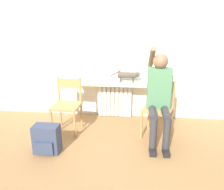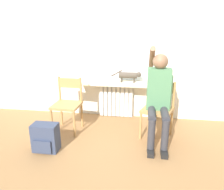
{
  "view_description": "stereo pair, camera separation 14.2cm",
  "coord_description": "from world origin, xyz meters",
  "px_view_note": "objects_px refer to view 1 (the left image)",
  "views": [
    {
      "loc": [
        0.34,
        -2.72,
        1.67
      ],
      "look_at": [
        0.0,
        0.58,
        0.61
      ],
      "focal_mm": 35.0,
      "sensor_mm": 36.0,
      "label": 1
    },
    {
      "loc": [
        0.48,
        -2.71,
        1.67
      ],
      "look_at": [
        0.0,
        0.58,
        0.61
      ],
      "focal_mm": 35.0,
      "sensor_mm": 36.0,
      "label": 2
    }
  ],
  "objects_px": {
    "chair_right": "(158,108)",
    "person": "(159,94)",
    "chair_left": "(67,104)",
    "cat": "(128,75)",
    "backpack": "(47,139)"
  },
  "relations": [
    {
      "from": "cat",
      "to": "chair_right",
      "type": "bearing_deg",
      "value": -48.86
    },
    {
      "from": "chair_left",
      "to": "person",
      "type": "xyz_separation_m",
      "value": [
        1.43,
        -0.12,
        0.26
      ]
    },
    {
      "from": "chair_left",
      "to": "backpack",
      "type": "relative_size",
      "value": 2.19
    },
    {
      "from": "chair_right",
      "to": "backpack",
      "type": "xyz_separation_m",
      "value": [
        -1.54,
        -0.66,
        -0.27
      ]
    },
    {
      "from": "chair_right",
      "to": "cat",
      "type": "xyz_separation_m",
      "value": [
        -0.49,
        0.56,
        0.38
      ]
    },
    {
      "from": "chair_right",
      "to": "person",
      "type": "bearing_deg",
      "value": -75.9
    },
    {
      "from": "chair_left",
      "to": "cat",
      "type": "bearing_deg",
      "value": 32.91
    },
    {
      "from": "chair_left",
      "to": "cat",
      "type": "xyz_separation_m",
      "value": [
        0.95,
        0.56,
        0.38
      ]
    },
    {
      "from": "chair_left",
      "to": "cat",
      "type": "relative_size",
      "value": 1.61
    },
    {
      "from": "backpack",
      "to": "person",
      "type": "bearing_deg",
      "value": 19.67
    },
    {
      "from": "person",
      "to": "cat",
      "type": "relative_size",
      "value": 2.61
    },
    {
      "from": "chair_left",
      "to": "chair_right",
      "type": "height_order",
      "value": "same"
    },
    {
      "from": "chair_right",
      "to": "backpack",
      "type": "distance_m",
      "value": 1.7
    },
    {
      "from": "chair_right",
      "to": "cat",
      "type": "bearing_deg",
      "value": 151.76
    },
    {
      "from": "chair_left",
      "to": "backpack",
      "type": "height_order",
      "value": "chair_left"
    }
  ]
}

